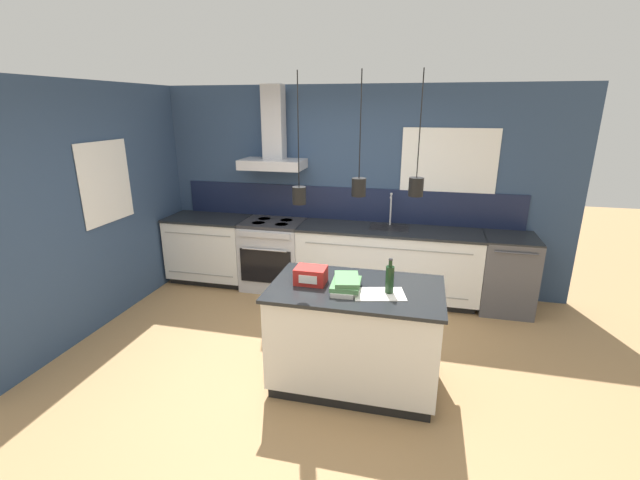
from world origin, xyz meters
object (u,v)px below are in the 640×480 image
dishwasher (507,273)px  bottle_on_island (390,279)px  red_supply_box (311,275)px  book_stack (346,284)px  oven_range (274,254)px

dishwasher → bottle_on_island: size_ratio=3.10×
dishwasher → red_supply_box: (-1.91, -1.84, 0.52)m
dishwasher → book_stack: 2.55m
oven_range → bottle_on_island: size_ratio=3.10×
dishwasher → red_supply_box: red_supply_box is taller
oven_range → red_supply_box: 2.15m
book_stack → red_supply_box: (-0.31, 0.08, 0.02)m
oven_range → book_stack: book_stack is taller
dishwasher → book_stack: (-1.60, -1.92, 0.51)m
oven_range → dishwasher: size_ratio=1.00×
red_supply_box → bottle_on_island: bearing=-4.5°
oven_range → dishwasher: 2.91m
dishwasher → red_supply_box: 2.70m
book_stack → red_supply_box: size_ratio=1.39×
book_stack → red_supply_box: 0.32m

